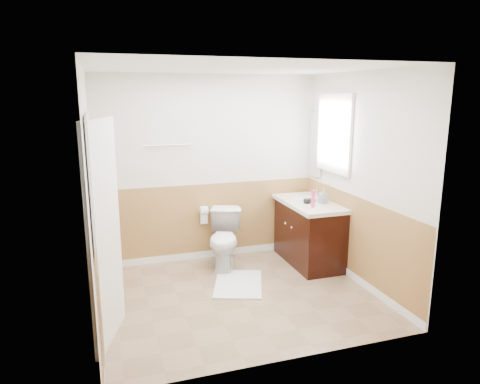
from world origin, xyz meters
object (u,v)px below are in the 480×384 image
object	(u,v)px
toilet	(224,240)
soap_dispenser	(323,196)
bath_mat	(238,284)
vanity_cabinet	(309,234)
lotion_bottle	(313,199)

from	to	relation	value
toilet	soap_dispenser	size ratio (longest dim) A/B	3.69
bath_mat	soap_dispenser	distance (m)	1.58
vanity_cabinet	lotion_bottle	size ratio (longest dim) A/B	5.00
toilet	soap_dispenser	distance (m)	1.41
vanity_cabinet	soap_dispenser	distance (m)	0.58
vanity_cabinet	lotion_bottle	distance (m)	0.63
bath_mat	lotion_bottle	distance (m)	1.40
vanity_cabinet	bath_mat	bearing A→B (deg)	-160.34
bath_mat	lotion_bottle	world-z (taller)	lotion_bottle
toilet	vanity_cabinet	bearing A→B (deg)	9.70
toilet	vanity_cabinet	distance (m)	1.14
toilet	lotion_bottle	bearing A→B (deg)	-5.18
bath_mat	soap_dispenser	xyz separation A→B (m)	(1.24, 0.27, 0.94)
bath_mat	lotion_bottle	size ratio (longest dim) A/B	3.64
toilet	bath_mat	bearing A→B (deg)	-70.24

